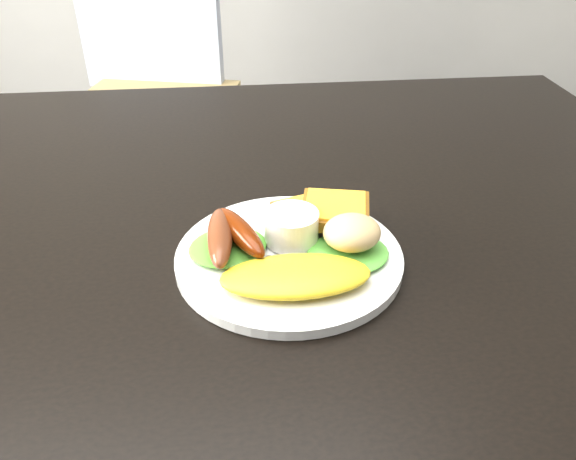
# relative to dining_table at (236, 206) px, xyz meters

# --- Properties ---
(dining_table) EXTENTS (1.20, 0.80, 0.04)m
(dining_table) POSITION_rel_dining_table_xyz_m (0.00, 0.00, 0.00)
(dining_table) COLOR black
(dining_table) RESTS_ON ground
(dining_chair) EXTENTS (0.57, 0.57, 0.06)m
(dining_chair) POSITION_rel_dining_table_xyz_m (-0.25, 1.09, -0.28)
(dining_chair) COLOR tan
(dining_chair) RESTS_ON ground
(person) EXTENTS (0.71, 0.61, 1.67)m
(person) POSITION_rel_dining_table_xyz_m (-0.03, 0.45, 0.10)
(person) COLOR navy
(person) RESTS_ON ground
(plate) EXTENTS (0.23, 0.23, 0.01)m
(plate) POSITION_rel_dining_table_xyz_m (0.05, -0.15, 0.03)
(plate) COLOR white
(plate) RESTS_ON dining_table
(lettuce_left) EXTENTS (0.10, 0.10, 0.01)m
(lettuce_left) POSITION_rel_dining_table_xyz_m (-0.01, -0.14, 0.04)
(lettuce_left) COLOR #498D26
(lettuce_left) RESTS_ON plate
(lettuce_right) EXTENTS (0.09, 0.08, 0.01)m
(lettuce_right) POSITION_rel_dining_table_xyz_m (0.11, -0.16, 0.04)
(lettuce_right) COLOR #51A53F
(lettuce_right) RESTS_ON plate
(omelette) EXTENTS (0.14, 0.07, 0.02)m
(omelette) POSITION_rel_dining_table_xyz_m (0.05, -0.20, 0.04)
(omelette) COLOR yellow
(omelette) RESTS_ON plate
(sausage_a) EXTENTS (0.03, 0.10, 0.02)m
(sausage_a) POSITION_rel_dining_table_xyz_m (-0.02, -0.15, 0.05)
(sausage_a) COLOR brown
(sausage_a) RESTS_ON lettuce_left
(sausage_b) EXTENTS (0.06, 0.10, 0.02)m
(sausage_b) POSITION_rel_dining_table_xyz_m (0.00, -0.14, 0.05)
(sausage_b) COLOR #641801
(sausage_b) RESTS_ON lettuce_left
(ramekin) EXTENTS (0.07, 0.07, 0.03)m
(ramekin) POSITION_rel_dining_table_xyz_m (0.06, -0.13, 0.05)
(ramekin) COLOR white
(ramekin) RESTS_ON plate
(toast_a) EXTENTS (0.08, 0.08, 0.01)m
(toast_a) POSITION_rel_dining_table_xyz_m (0.08, -0.09, 0.04)
(toast_a) COLOR olive
(toast_a) RESTS_ON plate
(toast_b) EXTENTS (0.08, 0.08, 0.01)m
(toast_b) POSITION_rel_dining_table_xyz_m (0.10, -0.11, 0.05)
(toast_b) COLOR #8D5417
(toast_b) RESTS_ON toast_a
(potato_salad) EXTENTS (0.07, 0.07, 0.03)m
(potato_salad) POSITION_rel_dining_table_xyz_m (0.11, -0.16, 0.06)
(potato_salad) COLOR #C6C78F
(potato_salad) RESTS_ON lettuce_right
(fork) EXTENTS (0.14, 0.06, 0.00)m
(fork) POSITION_rel_dining_table_xyz_m (0.02, -0.16, 0.03)
(fork) COLOR #ADAFB7
(fork) RESTS_ON plate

